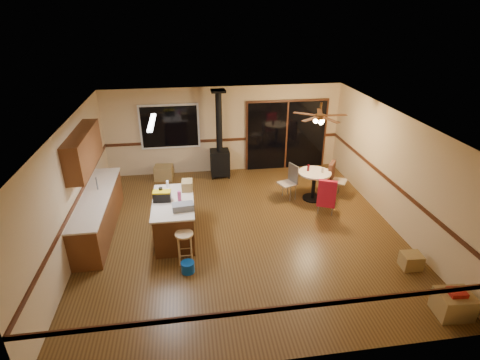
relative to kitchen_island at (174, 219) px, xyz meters
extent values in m
plane|color=#533617|center=(1.50, 0.00, -0.45)|extent=(7.00, 7.00, 0.00)
plane|color=silver|center=(1.50, 0.00, 2.15)|extent=(7.00, 7.00, 0.00)
plane|color=tan|center=(1.50, 3.50, 0.85)|extent=(7.00, 0.00, 7.00)
plane|color=tan|center=(1.50, -3.50, 0.85)|extent=(7.00, 0.00, 7.00)
plane|color=tan|center=(-2.00, 0.00, 0.85)|extent=(0.00, 7.00, 7.00)
plane|color=tan|center=(5.00, 0.00, 0.85)|extent=(0.00, 7.00, 7.00)
cube|color=black|center=(-0.10, 3.45, 1.05)|extent=(1.72, 0.10, 1.32)
cube|color=black|center=(3.40, 3.45, 0.60)|extent=(2.52, 0.10, 2.10)
cube|color=brown|center=(-1.70, 0.50, -0.02)|extent=(0.60, 3.00, 0.86)
cube|color=beige|center=(-1.70, 0.50, 0.43)|extent=(0.64, 3.04, 0.04)
cube|color=brown|center=(-1.83, 0.70, 1.45)|extent=(0.35, 2.00, 0.80)
cube|color=#532B14|center=(0.00, 0.00, -0.02)|extent=(0.80, 1.60, 0.86)
cube|color=beige|center=(0.00, 0.00, 0.43)|extent=(0.88, 1.68, 0.04)
cube|color=black|center=(1.30, 3.05, 0.00)|extent=(0.55, 0.50, 0.75)
cylinder|color=black|center=(1.30, 3.05, 1.26)|extent=(0.18, 0.18, 1.77)
cylinder|color=brown|center=(3.60, 1.27, 1.80)|extent=(0.24, 0.24, 0.10)
cylinder|color=brown|center=(3.60, 1.27, 2.07)|extent=(0.05, 0.05, 0.16)
sphere|color=#FFD88C|center=(3.60, 1.27, 1.68)|extent=(0.16, 0.16, 0.16)
cube|color=white|center=(-0.30, 0.30, 2.11)|extent=(0.10, 1.20, 0.04)
cube|color=slate|center=(0.21, -0.41, 0.51)|extent=(0.46, 0.28, 0.13)
cube|color=black|center=(-0.22, 0.03, 0.55)|extent=(0.38, 0.22, 0.20)
cube|color=gold|center=(-0.22, 0.03, 0.67)|extent=(0.39, 0.22, 0.03)
cube|color=olive|center=(0.32, 0.49, 0.56)|extent=(0.26, 0.34, 0.22)
cylinder|color=black|center=(-0.24, 0.10, 0.59)|extent=(0.10, 0.10, 0.29)
cylinder|color=#D84C8C|center=(0.14, -0.05, 0.57)|extent=(0.09, 0.09, 0.24)
cylinder|color=white|center=(-0.13, 0.66, 0.53)|extent=(0.06, 0.06, 0.17)
cylinder|color=tan|center=(0.21, -0.94, -0.12)|extent=(0.37, 0.37, 0.67)
cylinder|color=#0C49B2|center=(0.25, -1.28, -0.34)|extent=(0.31, 0.31, 0.22)
cylinder|color=black|center=(3.60, 1.27, -0.43)|extent=(0.53, 0.53, 0.04)
cylinder|color=black|center=(3.60, 1.27, -0.06)|extent=(0.10, 0.10, 0.70)
cylinder|color=beige|center=(3.60, 1.27, 0.31)|extent=(0.85, 0.85, 0.04)
cylinder|color=#590C14|center=(3.45, 1.37, 0.41)|extent=(0.07, 0.07, 0.17)
cylinder|color=beige|center=(3.78, 1.22, 0.39)|extent=(0.07, 0.07, 0.13)
cube|color=tan|center=(2.90, 1.37, 0.00)|extent=(0.52, 0.52, 0.03)
cube|color=slate|center=(3.08, 1.44, 0.25)|extent=(0.17, 0.38, 0.50)
cube|color=tan|center=(3.70, 0.57, 0.00)|extent=(0.53, 0.53, 0.03)
cube|color=slate|center=(3.63, 0.40, 0.25)|extent=(0.38, 0.19, 0.50)
cube|color=red|center=(3.62, 0.38, 0.15)|extent=(0.44, 0.27, 0.70)
cube|color=tan|center=(4.30, 1.32, 0.00)|extent=(0.55, 0.55, 0.03)
cube|color=slate|center=(4.14, 1.42, 0.25)|extent=(0.25, 0.35, 0.50)
cube|color=#432419|center=(4.13, 1.44, 0.15)|extent=(0.33, 0.42, 0.70)
cube|color=olive|center=(-0.37, 3.10, -0.24)|extent=(0.57, 0.48, 0.42)
cube|color=olive|center=(4.60, -3.02, -0.24)|extent=(0.60, 0.51, 0.43)
cube|color=olive|center=(4.60, -1.78, -0.30)|extent=(0.40, 0.35, 0.31)
cube|color=maroon|center=(4.60, -3.02, 0.01)|extent=(0.29, 0.25, 0.07)
camera|label=1|loc=(0.40, -7.19, 4.28)|focal=28.00mm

